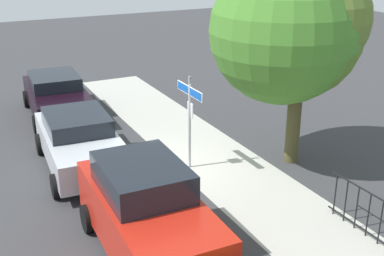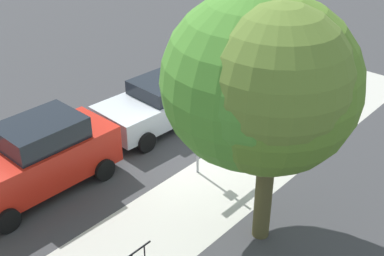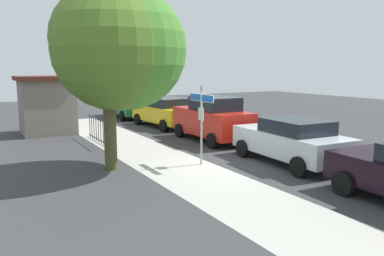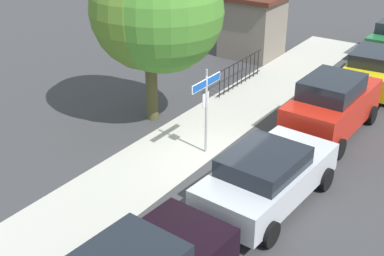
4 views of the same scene
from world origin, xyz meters
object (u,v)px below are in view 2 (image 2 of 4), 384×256
shade_tree (263,84)px  car_silver (162,101)px  car_red (38,158)px  car_black (257,63)px  street_sign (198,116)px

shade_tree → car_silver: 6.67m
car_silver → shade_tree: bearing=69.4°
car_red → shade_tree: bearing=115.9°
shade_tree → car_silver: shade_tree is taller
car_black → car_silver: bearing=-1.4°
street_sign → car_silver: bearing=-116.9°
street_sign → car_red: street_sign is taller
street_sign → shade_tree: (0.98, 2.61, 2.09)m
car_black → car_red: (9.61, -0.29, 0.21)m
shade_tree → car_red: 6.50m
car_silver → street_sign: bearing=66.4°
car_black → car_silver: car_silver is taller
shade_tree → car_black: bearing=-145.3°
car_red → car_black: bearing=179.6°
shade_tree → car_silver: size_ratio=1.30×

